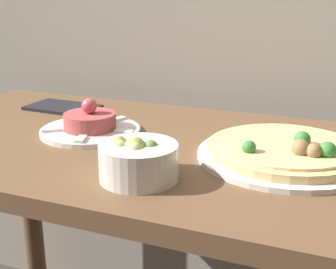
{
  "coord_description": "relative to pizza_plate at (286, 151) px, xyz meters",
  "views": [
    {
      "loc": [
        0.35,
        -0.51,
        1.04
      ],
      "look_at": [
        0.04,
        0.25,
        0.78
      ],
      "focal_mm": 50.0,
      "sensor_mm": 36.0,
      "label": 1
    }
  ],
  "objects": [
    {
      "name": "tartare_plate",
      "position": [
        -0.42,
        0.0,
        0.0
      ],
      "size": [
        0.21,
        0.21,
        0.08
      ],
      "color": "silver",
      "rests_on": "dining_table"
    },
    {
      "name": "pizza_plate",
      "position": [
        0.0,
        0.0,
        0.0
      ],
      "size": [
        0.32,
        0.32,
        0.06
      ],
      "color": "silver",
      "rests_on": "dining_table"
    },
    {
      "name": "small_bowl",
      "position": [
        -0.21,
        -0.18,
        0.02
      ],
      "size": [
        0.13,
        0.13,
        0.07
      ],
      "color": "silver",
      "rests_on": "dining_table"
    },
    {
      "name": "napkin",
      "position": [
        -0.59,
        0.15,
        -0.01
      ],
      "size": [
        0.18,
        0.12,
        0.01
      ],
      "color": "black",
      "rests_on": "dining_table"
    },
    {
      "name": "dining_table",
      "position": [
        -0.25,
        -0.01,
        -0.14
      ],
      "size": [
        1.21,
        0.61,
        0.74
      ],
      "color": "brown",
      "rests_on": "ground_plane"
    }
  ]
}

